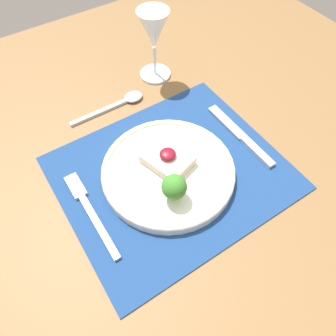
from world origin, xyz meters
name	(u,v)px	position (x,y,z in m)	size (l,w,h in m)	color
ground_plane	(170,285)	(0.00, 0.00, 0.00)	(8.00, 8.00, 0.00)	#4C4742
dining_table	(171,194)	(0.00, 0.00, 0.68)	(1.36, 1.25, 0.76)	brown
placemat	(172,173)	(0.00, 0.00, 0.76)	(0.42, 0.35, 0.00)	navy
dinner_plate	(168,171)	(-0.01, 0.00, 0.78)	(0.25, 0.25, 0.07)	silver
fork	(88,208)	(-0.17, 0.02, 0.77)	(0.02, 0.19, 0.01)	#B2B2B7
knife	(244,139)	(0.17, -0.01, 0.77)	(0.02, 0.19, 0.01)	#B2B2B7
spoon	(122,102)	(0.01, 0.22, 0.76)	(0.18, 0.04, 0.01)	#B2B2B7
wine_glass_near	(154,34)	(0.13, 0.27, 0.87)	(0.07, 0.07, 0.16)	white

